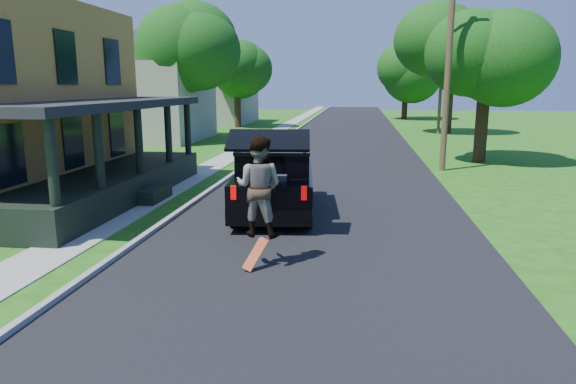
# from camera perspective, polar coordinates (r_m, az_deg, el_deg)

# --- Properties ---
(ground) EXTENTS (140.00, 140.00, 0.00)m
(ground) POSITION_cam_1_polar(r_m,az_deg,el_deg) (9.75, 1.89, -9.69)
(ground) COLOR #204C0F
(ground) RESTS_ON ground
(street) EXTENTS (8.00, 120.00, 0.02)m
(street) POSITION_cam_1_polar(r_m,az_deg,el_deg) (29.26, 6.00, 4.68)
(street) COLOR black
(street) RESTS_ON ground
(curb) EXTENTS (0.15, 120.00, 0.12)m
(curb) POSITION_cam_1_polar(r_m,az_deg,el_deg) (29.67, -1.86, 4.84)
(curb) COLOR gray
(curb) RESTS_ON ground
(sidewalk) EXTENTS (1.30, 120.00, 0.03)m
(sidewalk) POSITION_cam_1_polar(r_m,az_deg,el_deg) (29.97, -4.80, 4.87)
(sidewalk) COLOR gray
(sidewalk) RESTS_ON ground
(front_walk) EXTENTS (6.50, 1.20, 0.03)m
(front_walk) POSITION_cam_1_polar(r_m,az_deg,el_deg) (18.64, -26.36, -0.52)
(front_walk) COLOR gray
(front_walk) RESTS_ON ground
(neighbor_house_mid) EXTENTS (12.78, 12.78, 8.30)m
(neighbor_house_mid) POSITION_cam_1_polar(r_m,az_deg,el_deg) (36.05, -16.11, 12.29)
(neighbor_house_mid) COLOR #9B9789
(neighbor_house_mid) RESTS_ON ground
(neighbor_house_far) EXTENTS (12.78, 12.78, 8.30)m
(neighbor_house_far) POSITION_cam_1_polar(r_m,az_deg,el_deg) (51.11, -8.74, 12.31)
(neighbor_house_far) COLOR #9B9789
(neighbor_house_far) RESTS_ON ground
(black_suv) EXTENTS (2.58, 5.61, 2.53)m
(black_suv) POSITION_cam_1_polar(r_m,az_deg,el_deg) (14.58, -1.45, 1.49)
(black_suv) COLOR black
(black_suv) RESTS_ON ground
(skateboarder) EXTENTS (1.08, 0.91, 1.99)m
(skateboarder) POSITION_cam_1_polar(r_m,az_deg,el_deg) (10.12, -3.27, 0.60)
(skateboarder) COLOR black
(skateboarder) RESTS_ON ground
(skateboard) EXTENTS (0.47, 0.48, 0.61)m
(skateboard) POSITION_cam_1_polar(r_m,az_deg,el_deg) (10.15, -3.64, -7.00)
(skateboard) COLOR #B8340F
(skateboard) RESTS_ON ground
(tree_left_mid) EXTENTS (6.09, 5.79, 9.01)m
(tree_left_mid) POSITION_cam_1_polar(r_m,az_deg,el_deg) (33.70, -11.76, 15.73)
(tree_left_mid) COLOR black
(tree_left_mid) RESTS_ON ground
(tree_left_far) EXTENTS (6.41, 6.60, 7.99)m
(tree_left_far) POSITION_cam_1_polar(r_m,az_deg,el_deg) (45.29, -5.73, 13.72)
(tree_left_far) COLOR black
(tree_left_far) RESTS_ON ground
(tree_right_near) EXTENTS (5.61, 5.76, 7.93)m
(tree_right_near) POSITION_cam_1_polar(r_m,az_deg,el_deg) (25.94, 21.21, 14.96)
(tree_right_near) COLOR black
(tree_right_near) RESTS_ON ground
(tree_right_mid) EXTENTS (7.45, 7.62, 10.15)m
(tree_right_mid) POSITION_cam_1_polar(r_m,az_deg,el_deg) (41.44, 17.77, 15.72)
(tree_right_mid) COLOR black
(tree_right_mid) RESTS_ON ground
(tree_right_far) EXTENTS (6.65, 6.67, 9.10)m
(tree_right_far) POSITION_cam_1_polar(r_m,az_deg,el_deg) (57.51, 12.99, 13.69)
(tree_right_far) COLOR black
(tree_right_far) RESTS_ON ground
(utility_pole_near) EXTENTS (1.56, 0.32, 8.91)m
(utility_pole_near) POSITION_cam_1_polar(r_m,az_deg,el_deg) (22.71, 17.42, 13.83)
(utility_pole_near) COLOR #513A25
(utility_pole_near) RESTS_ON ground
(utility_pole_far) EXTENTS (1.44, 0.41, 9.30)m
(utility_pole_far) POSITION_cam_1_polar(r_m,az_deg,el_deg) (40.46, 16.72, 12.98)
(utility_pole_far) COLOR #513A25
(utility_pole_far) RESTS_ON ground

